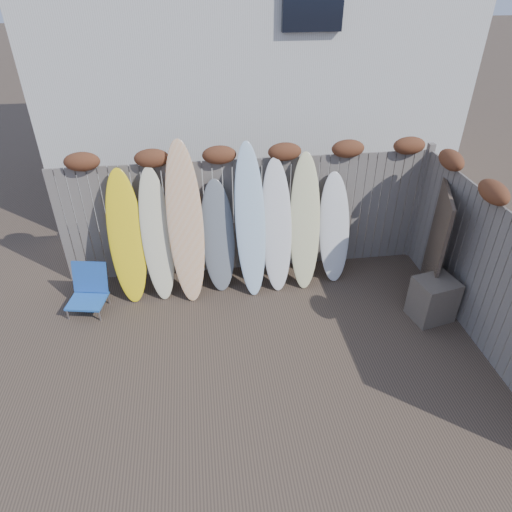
{
  "coord_description": "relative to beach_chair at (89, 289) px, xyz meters",
  "views": [
    {
      "loc": [
        -0.73,
        -4.21,
        4.6
      ],
      "look_at": [
        0.0,
        1.2,
        1.0
      ],
      "focal_mm": 32.0,
      "sensor_mm": 36.0,
      "label": 1
    }
  ],
  "objects": [
    {
      "name": "ground",
      "position": [
        2.53,
        -1.64,
        -0.33
      ],
      "size": [
        80.0,
        80.0,
        0.0
      ],
      "primitive_type": "plane",
      "color": "#493A2D"
    },
    {
      "name": "back_fence",
      "position": [
        2.59,
        0.76,
        0.85
      ],
      "size": [
        6.05,
        0.28,
        2.24
      ],
      "color": "slate",
      "rests_on": "ground"
    },
    {
      "name": "right_fence",
      "position": [
        5.53,
        -1.38,
        0.81
      ],
      "size": [
        0.28,
        4.4,
        2.24
      ],
      "color": "slate",
      "rests_on": "ground"
    },
    {
      "name": "house",
      "position": [
        3.03,
        4.86,
        2.87
      ],
      "size": [
        8.5,
        5.5,
        6.33
      ],
      "color": "silver",
      "rests_on": "ground"
    },
    {
      "name": "beach_chair",
      "position": [
        0.0,
        0.0,
        0.0
      ],
      "size": [
        0.64,
        0.66,
        0.71
      ],
      "color": "blue",
      "rests_on": "ground"
    },
    {
      "name": "wooden_crate",
      "position": [
        5.12,
        -0.95,
        0.0
      ],
      "size": [
        0.66,
        0.59,
        0.67
      ],
      "primitive_type": "cube",
      "rotation": [
        0.0,
        0.0,
        0.21
      ],
      "color": "#6E5953",
      "rests_on": "ground"
    },
    {
      "name": "lattice_panel",
      "position": [
        5.35,
        -0.32,
        0.55
      ],
      "size": [
        0.46,
        1.12,
        1.77
      ],
      "primitive_type": "cube",
      "rotation": [
        0.0,
        0.0,
        -0.36
      ],
      "color": "#392D22",
      "rests_on": "ground"
    },
    {
      "name": "surfboard_0",
      "position": [
        0.64,
        0.32,
        0.68
      ],
      "size": [
        0.59,
        0.76,
        2.03
      ],
      "primitive_type": "ellipsoid",
      "rotation": [
        -0.31,
        0.0,
        0.07
      ],
      "color": "yellow",
      "rests_on": "ground"
    },
    {
      "name": "surfboard_1",
      "position": [
        1.1,
        0.32,
        0.68
      ],
      "size": [
        0.54,
        0.76,
        2.02
      ],
      "primitive_type": "ellipsoid",
      "rotation": [
        -0.31,
        0.0,
        0.1
      ],
      "color": "beige",
      "rests_on": "ground"
    },
    {
      "name": "surfboard_2",
      "position": [
        1.55,
        0.29,
        0.87
      ],
      "size": [
        0.59,
        0.87,
        2.41
      ],
      "primitive_type": "ellipsoid",
      "rotation": [
        -0.31,
        0.0,
        0.05
      ],
      "color": "#FFCF9A",
      "rests_on": "ground"
    },
    {
      "name": "surfboard_3",
      "position": [
        2.04,
        0.38,
        0.55
      ],
      "size": [
        0.55,
        0.65,
        1.76
      ],
      "primitive_type": "ellipsoid",
      "rotation": [
        -0.31,
        0.0,
        0.04
      ],
      "color": "slate",
      "rests_on": "ground"
    },
    {
      "name": "surfboard_4",
      "position": [
        2.54,
        0.29,
        0.84
      ],
      "size": [
        0.5,
        0.83,
        2.33
      ],
      "primitive_type": "ellipsoid",
      "rotation": [
        -0.31,
        0.0,
        0.03
      ],
      "color": "#AECEE7",
      "rests_on": "ground"
    },
    {
      "name": "surfboard_5",
      "position": [
        2.96,
        0.31,
        0.7
      ],
      "size": [
        0.49,
        0.73,
        2.07
      ],
      "primitive_type": "ellipsoid",
      "rotation": [
        -0.31,
        0.0,
        -0.01
      ],
      "color": "white",
      "rests_on": "ground"
    },
    {
      "name": "surfboard_6",
      "position": [
        3.42,
        0.32,
        0.73
      ],
      "size": [
        0.55,
        0.79,
        2.12
      ],
      "primitive_type": "ellipsoid",
      "rotation": [
        -0.31,
        0.0,
        -0.09
      ],
      "color": "beige",
      "rests_on": "ground"
    },
    {
      "name": "surfboard_7",
      "position": [
        3.94,
        0.39,
        0.55
      ],
      "size": [
        0.51,
        0.64,
        1.76
      ],
      "primitive_type": "ellipsoid",
      "rotation": [
        -0.31,
        0.0,
        0.0
      ],
      "color": "silver",
      "rests_on": "ground"
    }
  ]
}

